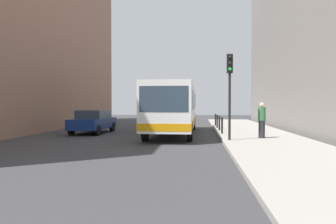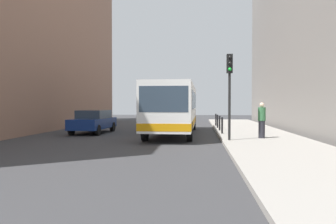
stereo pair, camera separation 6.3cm
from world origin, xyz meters
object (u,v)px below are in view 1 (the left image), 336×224
Objects in this scene: bollard_near at (222,125)px; bollard_mid at (219,123)px; pedestrian_near_signal at (262,120)px; bollard_farthest at (215,120)px; traffic_light at (230,80)px; bollard_far at (217,121)px; car_beside_bus at (93,121)px; bus at (174,106)px.

bollard_near is 2.44m from bollard_mid.
bollard_mid is 5.22m from pedestrian_near_signal.
bollard_farthest is 0.53× the size of pedestrian_near_signal.
traffic_light is at bearing -88.38° from bollard_near.
bollard_mid is at bearing -90.00° from bollard_farthest.
bollard_farthest is (0.00, 4.89, 0.00)m from bollard_mid.
pedestrian_near_signal is at bearing -69.54° from bollard_mid.
pedestrian_near_signal is (1.82, -4.88, 0.43)m from bollard_mid.
bollard_farthest is at bearing -93.12° from pedestrian_near_signal.
car_beside_bus is at bearing -155.95° from bollard_far.
bus is 11.63× the size of bollard_near.
bollard_farthest is at bearing 90.00° from bollard_near.
pedestrian_near_signal is (1.72, 1.11, -1.95)m from traffic_light.
bollard_near is at bearing -90.00° from bollard_far.
pedestrian_near_signal reaches higher than bollard_mid.
traffic_light is 4.32× the size of bollard_farthest.
pedestrian_near_signal is at bearing 144.47° from bus.
bollard_near is at bearing 173.58° from car_beside_bus.
traffic_light reaches higher than pedestrian_near_signal.
bollard_far is (-0.10, 8.43, -2.38)m from traffic_light.
bollard_near is (8.12, -1.26, -0.16)m from car_beside_bus.
bollard_far is (8.12, 3.62, -0.16)m from car_beside_bus.
bollard_mid and bollard_farthest have the same top height.
traffic_light is 4.32× the size of bollard_near.
bollard_far is (0.00, 4.89, 0.00)m from bollard_near.
pedestrian_near_signal is at bearing -53.21° from bollard_near.
bollard_far is at bearing -90.00° from bollard_farthest.
pedestrian_near_signal is (1.82, -7.32, 0.43)m from bollard_far.
bus is 7.04m from bollard_farthest.
bus is 5.31m from car_beside_bus.
pedestrian_near_signal is at bearing -79.44° from bollard_farthest.
car_beside_bus is at bearing -171.73° from bollard_mid.
bollard_mid is 1.00× the size of bollard_far.
bus reaches higher than car_beside_bus.
car_beside_bus is 8.21m from bollard_mid.
bollard_farthest is (0.00, 2.44, 0.00)m from bollard_far.
bollard_farthest is at bearing 90.00° from bollard_far.
bus is 5.88m from pedestrian_near_signal.
traffic_light is at bearing -89.47° from bollard_farthest.
car_beside_bus is 8.89m from bollard_far.
bollard_mid is (0.00, 2.44, 0.00)m from bollard_near.
bollard_near is at bearing 91.62° from traffic_light.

